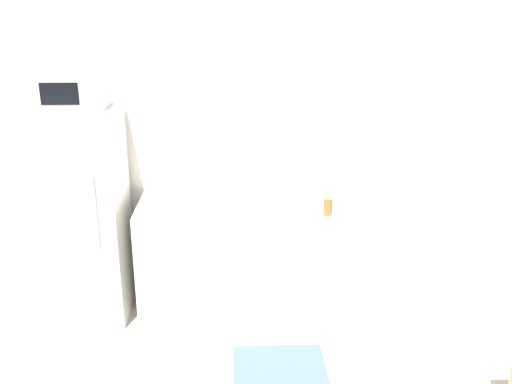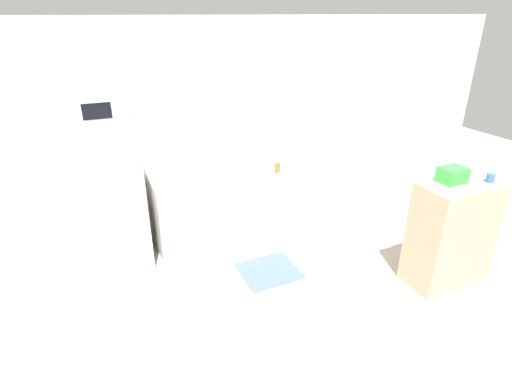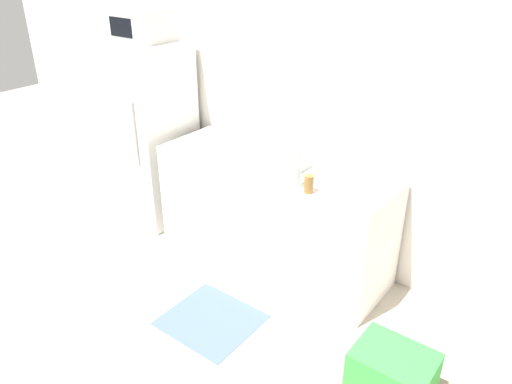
{
  "view_description": "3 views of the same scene",
  "coord_description": "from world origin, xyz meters",
  "px_view_note": "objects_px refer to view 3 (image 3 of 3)",
  "views": [
    {
      "loc": [
        -0.4,
        -1.23,
        2.41
      ],
      "look_at": [
        -0.26,
        2.33,
        1.19
      ],
      "focal_mm": 40.0,
      "sensor_mm": 36.0,
      "label": 1
    },
    {
      "loc": [
        -1.73,
        -1.27,
        2.62
      ],
      "look_at": [
        -0.21,
        2.16,
        0.93
      ],
      "focal_mm": 28.0,
      "sensor_mm": 36.0,
      "label": 2
    },
    {
      "loc": [
        1.81,
        0.05,
        2.42
      ],
      "look_at": [
        0.27,
        2.07,
        1.13
      ],
      "focal_mm": 35.0,
      "sensor_mm": 36.0,
      "label": 3
    }
  ],
  "objects_px": {
    "microwave": "(142,25)",
    "basket": "(393,372)",
    "bottle_tall": "(296,169)",
    "bottle_short": "(309,184)",
    "refrigerator": "(153,134)"
  },
  "relations": [
    {
      "from": "microwave",
      "to": "basket",
      "type": "xyz_separation_m",
      "value": [
        3.0,
        -1.66,
        -0.59
      ]
    },
    {
      "from": "bottle_tall",
      "to": "basket",
      "type": "xyz_separation_m",
      "value": [
        1.29,
        -1.42,
        0.15
      ]
    },
    {
      "from": "bottle_short",
      "to": "basket",
      "type": "bearing_deg",
      "value": -50.05
    },
    {
      "from": "microwave",
      "to": "bottle_tall",
      "type": "height_order",
      "value": "microwave"
    },
    {
      "from": "bottle_short",
      "to": "basket",
      "type": "relative_size",
      "value": 0.5
    },
    {
      "from": "refrigerator",
      "to": "microwave",
      "type": "height_order",
      "value": "microwave"
    },
    {
      "from": "microwave",
      "to": "bottle_short",
      "type": "height_order",
      "value": "microwave"
    },
    {
      "from": "bottle_short",
      "to": "microwave",
      "type": "bearing_deg",
      "value": 172.04
    },
    {
      "from": "refrigerator",
      "to": "microwave",
      "type": "xyz_separation_m",
      "value": [
        -0.0,
        -0.0,
        0.96
      ]
    },
    {
      "from": "bottle_tall",
      "to": "bottle_short",
      "type": "xyz_separation_m",
      "value": [
        0.11,
        -0.02,
        -0.08
      ]
    },
    {
      "from": "refrigerator",
      "to": "bottle_short",
      "type": "distance_m",
      "value": 1.84
    },
    {
      "from": "microwave",
      "to": "bottle_short",
      "type": "distance_m",
      "value": 2.01
    },
    {
      "from": "refrigerator",
      "to": "bottle_tall",
      "type": "xyz_separation_m",
      "value": [
        1.71,
        -0.24,
        0.21
      ]
    },
    {
      "from": "refrigerator",
      "to": "basket",
      "type": "distance_m",
      "value": 3.45
    },
    {
      "from": "bottle_tall",
      "to": "bottle_short",
      "type": "height_order",
      "value": "bottle_tall"
    }
  ]
}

